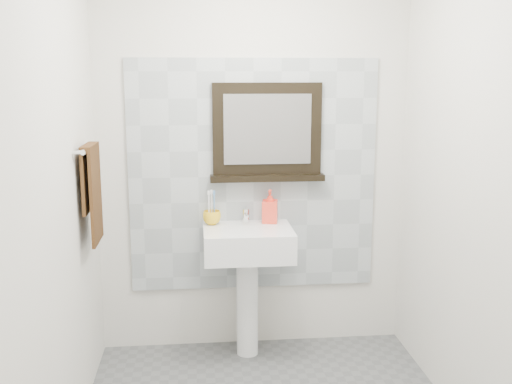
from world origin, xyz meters
TOP-DOWN VIEW (x-y plane):
  - back_wall at (0.00, 1.10)m, footprint 2.00×0.01m
  - front_wall at (0.00, -1.10)m, footprint 2.00×0.01m
  - left_wall at (-1.00, 0.00)m, footprint 0.01×2.20m
  - right_wall at (1.00, 0.00)m, footprint 0.01×2.20m
  - splashback at (0.00, 1.09)m, footprint 1.60×0.02m
  - pedestal_sink at (-0.06, 0.87)m, footprint 0.55×0.44m
  - toothbrush_cup at (-0.28, 0.98)m, footprint 0.14×0.14m
  - toothbrushes at (-0.28, 0.98)m, footprint 0.05×0.04m
  - soap_dispenser at (0.10, 1.00)m, footprint 0.11×0.11m
  - framed_mirror at (0.09, 1.06)m, footprint 0.73×0.11m
  - towel_bar at (-0.95, 0.60)m, footprint 0.07×0.40m
  - hand_towel at (-0.94, 0.60)m, footprint 0.06×0.30m

SIDE VIEW (x-z plane):
  - pedestal_sink at x=-0.06m, z-range 0.20..1.16m
  - toothbrush_cup at x=-0.28m, z-range 0.86..0.95m
  - soap_dispenser at x=0.10m, z-range 0.86..1.07m
  - toothbrushes at x=-0.28m, z-range 0.88..1.09m
  - splashback at x=0.00m, z-range 0.40..1.90m
  - hand_towel at x=-0.94m, z-range 0.92..1.47m
  - back_wall at x=0.00m, z-range 0.00..2.50m
  - front_wall at x=0.00m, z-range 0.00..2.50m
  - left_wall at x=-1.00m, z-range 0.00..2.50m
  - right_wall at x=1.00m, z-range 0.00..2.50m
  - towel_bar at x=-0.95m, z-range 1.39..1.42m
  - framed_mirror at x=0.09m, z-range 1.11..1.73m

